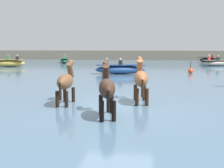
{
  "coord_description": "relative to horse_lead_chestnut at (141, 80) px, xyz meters",
  "views": [
    {
      "loc": [
        0.99,
        -9.01,
        2.26
      ],
      "look_at": [
        -0.34,
        1.59,
        0.84
      ],
      "focal_mm": 44.93,
      "sensor_mm": 36.0,
      "label": 1
    }
  ],
  "objects": [
    {
      "name": "boat_near_starboard",
      "position": [
        -9.7,
        23.07,
        -0.5
      ],
      "size": [
        1.96,
        3.04,
        1.05
      ],
      "color": "#337556",
      "rests_on": "water_surface"
    },
    {
      "name": "ground_plane",
      "position": [
        -0.78,
        -0.62,
        -1.13
      ],
      "size": [
        120.0,
        120.0,
        0.0
      ],
      "primitive_type": "plane",
      "color": "gray"
    },
    {
      "name": "boat_distant_east",
      "position": [
        7.27,
        19.9,
        -0.49
      ],
      "size": [
        3.35,
        2.0,
        1.07
      ],
      "color": "#B2AD9E",
      "rests_on": "water_surface"
    },
    {
      "name": "horse_trailing_bay",
      "position": [
        -2.49,
        -0.59,
        -0.06
      ],
      "size": [
        0.46,
        1.66,
        1.81
      ],
      "color": "brown",
      "rests_on": "ground"
    },
    {
      "name": "channel_buoy",
      "position": [
        3.32,
        11.07,
        -0.59
      ],
      "size": [
        0.38,
        0.38,
        0.88
      ],
      "color": "#E54C1E",
      "rests_on": "water_surface"
    },
    {
      "name": "water_surface",
      "position": [
        -0.78,
        9.38,
        -0.96
      ],
      "size": [
        90.0,
        90.0,
        0.34
      ],
      "primitive_type": "cube",
      "color": "slate",
      "rests_on": "ground"
    },
    {
      "name": "boat_far_offshore",
      "position": [
        -13.2,
        16.29,
        -0.44
      ],
      "size": [
        3.2,
        1.4,
        1.16
      ],
      "color": "gold",
      "rests_on": "water_surface"
    },
    {
      "name": "horse_lead_chestnut",
      "position": [
        0.0,
        0.0,
        0.0
      ],
      "size": [
        0.59,
        1.77,
        1.92
      ],
      "color": "brown",
      "rests_on": "ground"
    },
    {
      "name": "far_shoreline",
      "position": [
        -0.78,
        32.55,
        -0.26
      ],
      "size": [
        80.0,
        2.4,
        1.74
      ],
      "primitive_type": "cube",
      "color": "gray",
      "rests_on": "ground"
    },
    {
      "name": "boat_mid_channel",
      "position": [
        -1.7,
        10.28,
        -0.46
      ],
      "size": [
        3.72,
        1.8,
        1.13
      ],
      "color": "#28518E",
      "rests_on": "water_surface"
    },
    {
      "name": "horse_flank_dark_bay",
      "position": [
        -0.88,
        -2.11,
        -0.04
      ],
      "size": [
        0.68,
        1.72,
        1.86
      ],
      "color": "#382319",
      "rests_on": "ground"
    },
    {
      "name": "boat_far_inshore",
      "position": [
        7.51,
        25.15,
        -0.46
      ],
      "size": [
        2.44,
        3.16,
        1.12
      ],
      "color": "black",
      "rests_on": "water_surface"
    }
  ]
}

